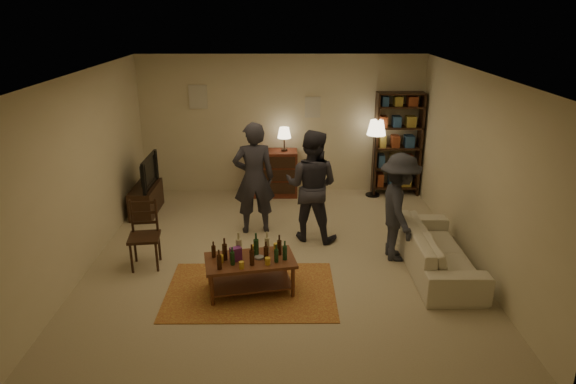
{
  "coord_description": "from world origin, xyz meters",
  "views": [
    {
      "loc": [
        0.05,
        -6.88,
        3.52
      ],
      "look_at": [
        0.1,
        0.1,
        1.0
      ],
      "focal_mm": 32.0,
      "sensor_mm": 36.0,
      "label": 1
    }
  ],
  "objects_px": {
    "bookshelf": "(397,143)",
    "floor_lamp": "(376,133)",
    "tv_stand": "(146,192)",
    "dresser": "(272,172)",
    "coffee_table": "(250,263)",
    "person_right": "(311,186)",
    "person_by_sofa": "(399,208)",
    "person_left": "(254,178)",
    "dining_chair": "(144,232)",
    "sofa": "(437,250)"
  },
  "relations": [
    {
      "from": "person_by_sofa",
      "to": "person_left",
      "type": "bearing_deg",
      "value": 64.16
    },
    {
      "from": "dresser",
      "to": "floor_lamp",
      "type": "xyz_separation_m",
      "value": [
        1.99,
        -0.06,
        0.8
      ]
    },
    {
      "from": "dining_chair",
      "to": "person_right",
      "type": "xyz_separation_m",
      "value": [
        2.42,
        0.89,
        0.37
      ]
    },
    {
      "from": "dining_chair",
      "to": "floor_lamp",
      "type": "xyz_separation_m",
      "value": [
        3.74,
        2.86,
        0.75
      ]
    },
    {
      "from": "coffee_table",
      "to": "sofa",
      "type": "height_order",
      "value": "coffee_table"
    },
    {
      "from": "dresser",
      "to": "sofa",
      "type": "height_order",
      "value": "dresser"
    },
    {
      "from": "tv_stand",
      "to": "person_by_sofa",
      "type": "relative_size",
      "value": 0.66
    },
    {
      "from": "tv_stand",
      "to": "bookshelf",
      "type": "xyz_separation_m",
      "value": [
        4.69,
        0.98,
        0.65
      ]
    },
    {
      "from": "person_left",
      "to": "person_right",
      "type": "height_order",
      "value": "person_left"
    },
    {
      "from": "bookshelf",
      "to": "person_by_sofa",
      "type": "bearing_deg",
      "value": -101.03
    },
    {
      "from": "dining_chair",
      "to": "bookshelf",
      "type": "relative_size",
      "value": 0.49
    },
    {
      "from": "bookshelf",
      "to": "floor_lamp",
      "type": "bearing_deg",
      "value": -163.74
    },
    {
      "from": "bookshelf",
      "to": "floor_lamp",
      "type": "relative_size",
      "value": 1.33
    },
    {
      "from": "person_left",
      "to": "person_by_sofa",
      "type": "height_order",
      "value": "person_left"
    },
    {
      "from": "person_left",
      "to": "dining_chair",
      "type": "bearing_deg",
      "value": 28.97
    },
    {
      "from": "tv_stand",
      "to": "person_left",
      "type": "distance_m",
      "value": 2.24
    },
    {
      "from": "tv_stand",
      "to": "person_left",
      "type": "xyz_separation_m",
      "value": [
        2.0,
        -0.83,
        0.54
      ]
    },
    {
      "from": "person_right",
      "to": "person_by_sofa",
      "type": "xyz_separation_m",
      "value": [
        1.23,
        -0.7,
        -0.09
      ]
    },
    {
      "from": "bookshelf",
      "to": "dresser",
      "type": "bearing_deg",
      "value": -178.43
    },
    {
      "from": "sofa",
      "to": "dresser",
      "type": "bearing_deg",
      "value": 37.54
    },
    {
      "from": "tv_stand",
      "to": "bookshelf",
      "type": "height_order",
      "value": "bookshelf"
    },
    {
      "from": "dresser",
      "to": "person_right",
      "type": "height_order",
      "value": "person_right"
    },
    {
      "from": "floor_lamp",
      "to": "person_right",
      "type": "height_order",
      "value": "person_right"
    },
    {
      "from": "sofa",
      "to": "person_right",
      "type": "xyz_separation_m",
      "value": [
        -1.73,
        1.08,
        0.59
      ]
    },
    {
      "from": "person_left",
      "to": "person_by_sofa",
      "type": "bearing_deg",
      "value": 146.27
    },
    {
      "from": "coffee_table",
      "to": "person_by_sofa",
      "type": "height_order",
      "value": "person_by_sofa"
    },
    {
      "from": "person_left",
      "to": "person_right",
      "type": "relative_size",
      "value": 1.04
    },
    {
      "from": "coffee_table",
      "to": "bookshelf",
      "type": "relative_size",
      "value": 0.62
    },
    {
      "from": "tv_stand",
      "to": "person_right",
      "type": "distance_m",
      "value": 3.16
    },
    {
      "from": "coffee_table",
      "to": "sofa",
      "type": "relative_size",
      "value": 0.6
    },
    {
      "from": "dining_chair",
      "to": "dresser",
      "type": "distance_m",
      "value": 3.41
    },
    {
      "from": "dresser",
      "to": "bookshelf",
      "type": "relative_size",
      "value": 0.67
    },
    {
      "from": "person_by_sofa",
      "to": "dresser",
      "type": "bearing_deg",
      "value": 33.57
    },
    {
      "from": "tv_stand",
      "to": "dresser",
      "type": "relative_size",
      "value": 0.78
    },
    {
      "from": "tv_stand",
      "to": "person_by_sofa",
      "type": "height_order",
      "value": "person_by_sofa"
    },
    {
      "from": "floor_lamp",
      "to": "sofa",
      "type": "distance_m",
      "value": 3.22
    },
    {
      "from": "coffee_table",
      "to": "bookshelf",
      "type": "xyz_separation_m",
      "value": [
        2.64,
        3.75,
        0.62
      ]
    },
    {
      "from": "dresser",
      "to": "bookshelf",
      "type": "height_order",
      "value": "bookshelf"
    },
    {
      "from": "dining_chair",
      "to": "sofa",
      "type": "xyz_separation_m",
      "value": [
        4.14,
        -0.19,
        -0.21
      ]
    },
    {
      "from": "dresser",
      "to": "sofa",
      "type": "xyz_separation_m",
      "value": [
        2.39,
        -3.11,
        -0.17
      ]
    },
    {
      "from": "coffee_table",
      "to": "person_by_sofa",
      "type": "distance_m",
      "value": 2.33
    },
    {
      "from": "coffee_table",
      "to": "dresser",
      "type": "bearing_deg",
      "value": 86.81
    },
    {
      "from": "dresser",
      "to": "sofa",
      "type": "relative_size",
      "value": 0.65
    },
    {
      "from": "floor_lamp",
      "to": "tv_stand",
      "type": "bearing_deg",
      "value": -168.68
    },
    {
      "from": "tv_stand",
      "to": "person_left",
      "type": "height_order",
      "value": "person_left"
    },
    {
      "from": "coffee_table",
      "to": "tv_stand",
      "type": "xyz_separation_m",
      "value": [
        -2.05,
        2.77,
        -0.03
      ]
    },
    {
      "from": "person_right",
      "to": "person_by_sofa",
      "type": "height_order",
      "value": "person_right"
    },
    {
      "from": "sofa",
      "to": "person_left",
      "type": "relative_size",
      "value": 1.13
    },
    {
      "from": "coffee_table",
      "to": "sofa",
      "type": "xyz_separation_m",
      "value": [
        2.6,
        0.57,
        -0.11
      ]
    },
    {
      "from": "coffee_table",
      "to": "person_right",
      "type": "distance_m",
      "value": 1.93
    }
  ]
}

